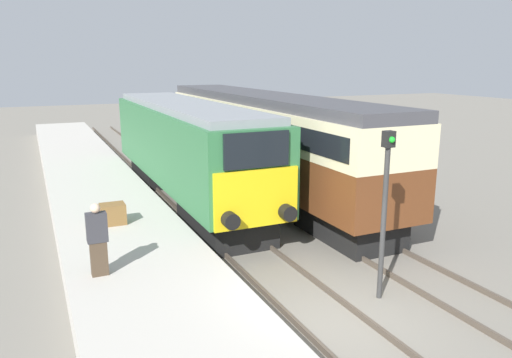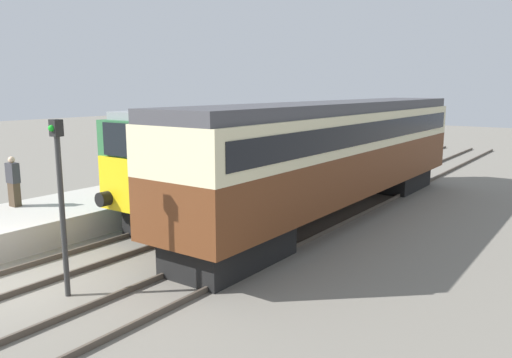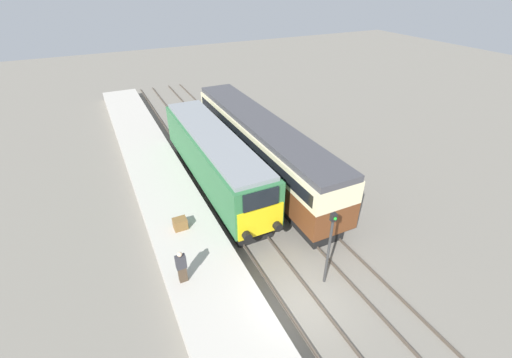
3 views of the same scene
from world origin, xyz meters
name	(u,v)px [view 1 (image 1 of 3)]	position (x,y,z in m)	size (l,w,h in m)	color
ground_plane	(333,326)	(0.00, 0.00, 0.00)	(120.00, 120.00, 0.00)	slate
platform_left	(112,220)	(-3.30, 8.00, 0.41)	(3.50, 50.00, 0.81)	#B7B2A8
rails_near_track	(241,245)	(0.00, 5.00, 0.07)	(1.51, 60.00, 0.14)	#4C4238
rails_far_track	(337,230)	(3.40, 5.00, 0.07)	(1.50, 60.00, 0.14)	#4C4238
locomotive	(186,148)	(0.00, 10.53, 2.18)	(2.70, 13.69, 3.92)	black
passenger_carriage	(263,134)	(3.40, 10.70, 2.50)	(2.75, 16.96, 4.15)	black
person_on_platform	(98,240)	(-4.32, 2.83, 1.63)	(0.44, 0.26, 1.64)	#473828
signal_post	(385,202)	(1.70, 0.65, 2.35)	(0.24, 0.28, 3.96)	#333333
luggage_crate	(113,214)	(-3.48, 6.36, 1.11)	(0.70, 0.56, 0.60)	brown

